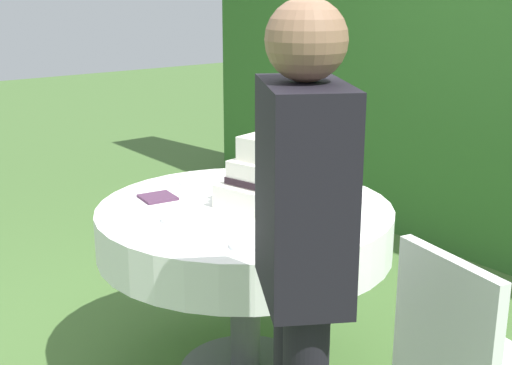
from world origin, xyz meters
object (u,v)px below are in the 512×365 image
at_px(wedding_cake, 269,180).
at_px(standing_person, 302,264).
at_px(serving_plate_near, 246,245).
at_px(serving_plate_right, 194,182).
at_px(serving_plate_far, 176,219).
at_px(garden_chair, 467,360).
at_px(serving_plate_left, 266,179).
at_px(cake_table, 245,231).
at_px(napkin_stack, 158,197).

distance_m(wedding_cake, standing_person, 1.00).
distance_m(serving_plate_near, serving_plate_right, 0.81).
xyz_separation_m(serving_plate_right, standing_person, (1.28, -0.49, 0.16)).
distance_m(wedding_cake, serving_plate_far, 0.41).
bearing_deg(serving_plate_far, serving_plate_near, 7.16).
bearing_deg(wedding_cake, garden_chair, -1.89).
distance_m(serving_plate_near, garden_chair, 0.80).
xyz_separation_m(serving_plate_far, serving_plate_left, (-0.23, 0.62, 0.00)).
distance_m(wedding_cake, serving_plate_near, 0.47).
bearing_deg(serving_plate_near, garden_chair, 23.71).
xyz_separation_m(cake_table, serving_plate_far, (-0.02, -0.31, 0.11)).
bearing_deg(serving_plate_right, serving_plate_near, -20.17).
xyz_separation_m(wedding_cake, serving_plate_near, (0.30, -0.34, -0.11)).
xyz_separation_m(napkin_stack, standing_person, (1.19, -0.25, 0.16)).
distance_m(serving_plate_left, serving_plate_right, 0.33).
bearing_deg(cake_table, serving_plate_near, -36.37).
bearing_deg(cake_table, wedding_cake, 52.23).
xyz_separation_m(serving_plate_far, napkin_stack, (-0.28, 0.08, -0.00)).
height_order(cake_table, serving_plate_far, serving_plate_far).
distance_m(cake_table, wedding_cake, 0.24).
relative_size(wedding_cake, serving_plate_left, 2.98).
distance_m(serving_plate_left, napkin_stack, 0.54).
bearing_deg(garden_chair, serving_plate_left, 168.54).
bearing_deg(serving_plate_near, cake_table, 143.63).
relative_size(serving_plate_near, serving_plate_far, 1.01).
height_order(serving_plate_left, napkin_stack, same).
distance_m(cake_table, garden_chair, 1.06).
distance_m(wedding_cake, serving_plate_left, 0.40).
bearing_deg(cake_table, napkin_stack, -143.16).
relative_size(serving_plate_far, napkin_stack, 0.85).
bearing_deg(standing_person, serving_plate_right, 159.02).
distance_m(napkin_stack, garden_chair, 1.41).
relative_size(serving_plate_right, napkin_stack, 0.99).
xyz_separation_m(wedding_cake, serving_plate_left, (-0.31, 0.23, -0.11)).
height_order(serving_plate_right, standing_person, standing_person).
bearing_deg(serving_plate_right, standing_person, -20.98).
bearing_deg(garden_chair, napkin_stack, -168.73).
xyz_separation_m(serving_plate_left, serving_plate_right, (-0.15, -0.29, 0.00)).
xyz_separation_m(serving_plate_left, garden_chair, (1.31, -0.26, -0.23)).
bearing_deg(serving_plate_right, napkin_stack, -69.17).
xyz_separation_m(napkin_stack, garden_chair, (1.36, 0.27, -0.23)).
bearing_deg(serving_plate_far, serving_plate_right, 139.07).
distance_m(serving_plate_right, garden_chair, 1.47).
bearing_deg(garden_chair, serving_plate_right, -178.84).
relative_size(garden_chair, standing_person, 0.56).
relative_size(serving_plate_far, standing_person, 0.07).
height_order(wedding_cake, standing_person, standing_person).
relative_size(napkin_stack, standing_person, 0.09).
bearing_deg(serving_plate_left, napkin_stack, -96.14).
height_order(wedding_cake, napkin_stack, wedding_cake).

